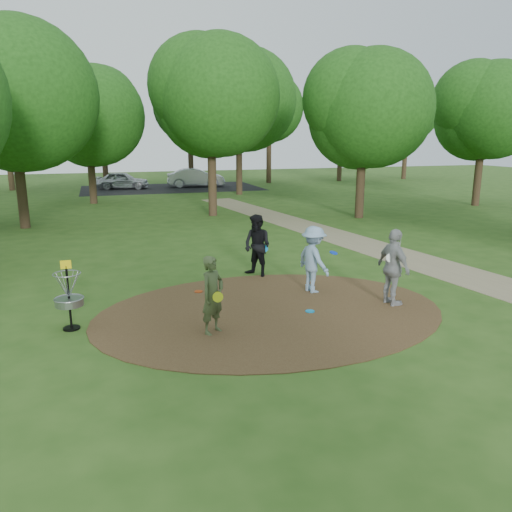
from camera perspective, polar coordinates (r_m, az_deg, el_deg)
name	(u,v)px	position (r m, az deg, el deg)	size (l,w,h in m)	color
ground	(271,312)	(11.98, 1.75, -6.41)	(100.00, 100.00, 0.00)	#2D5119
dirt_clearing	(271,312)	(11.97, 1.75, -6.37)	(8.40, 8.40, 0.02)	#47301C
footpath	(445,269)	(16.76, 20.80, -1.45)	(2.00, 40.00, 0.01)	#8C7A5B
parking_lot	(172,188)	(41.22, -9.63, 7.67)	(14.00, 8.00, 0.01)	black
player_observer_with_disc	(213,295)	(10.51, -4.98, -4.49)	(0.73, 0.69, 1.68)	#475531
player_throwing_with_disc	(314,260)	(13.31, 6.59, -0.41)	(1.18, 1.28, 1.80)	#82A1C1
player_walking_with_disc	(257,246)	(14.76, 0.14, 1.18)	(1.08, 1.14, 1.85)	black
player_waiting_with_disc	(394,268)	(12.64, 15.44, -1.28)	(0.57, 1.16, 1.91)	#9A9A9D
disc_ground_blue	(310,311)	(12.01, 6.19, -6.29)	(0.22, 0.22, 0.02)	#0C8ED2
disc_ground_red	(198,291)	(13.50, -6.59, -4.04)	(0.22, 0.22, 0.02)	#B63912
car_left	(122,180)	(41.18, -15.01, 8.35)	(1.62, 4.02, 1.37)	#B2B4BA
car_right	(196,178)	(41.67, -6.90, 8.87)	(1.62, 4.64, 1.53)	#A8A9B0
disc_golf_basket	(68,291)	(11.40, -20.67, -3.72)	(0.63, 0.63, 1.54)	black
tree_ring	(222,106)	(22.92, -3.90, 16.72)	(37.46, 45.75, 9.84)	#332316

